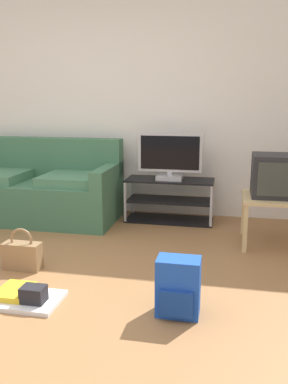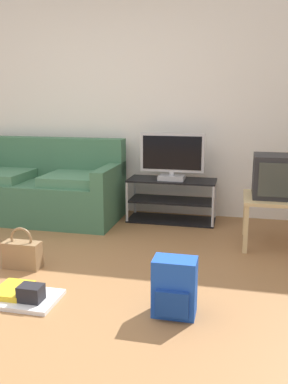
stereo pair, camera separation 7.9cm
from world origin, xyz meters
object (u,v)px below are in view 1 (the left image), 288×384
Objects in this scene: floor_tray at (24,296)px; crt_tv at (276,176)px; flat_tv at (170,157)px; handbag at (22,255)px; couch at (39,189)px; backpack at (178,287)px; side_table at (274,203)px; tv_stand at (170,200)px.

crt_tv is at bearing 41.22° from floor_tray.
flat_tv reaches higher than handbag.
floor_tray is (0.79, -1.93, -0.30)m from couch.
backpack is 1.09× the size of handbag.
handbag is at bearing 118.29° from floor_tray.
couch is 5.24× the size of handbag.
couch is 2.64m from backpack.
side_table is at bearing -90.00° from crt_tv.
backpack is (0.35, -2.06, -0.55)m from flat_tv.
couch is 3.75× the size of floor_tray.
tv_stand is 2.58× the size of backpack.
side_table is at bearing -8.71° from couch.
handbag is (-1.33, 0.47, -0.06)m from backpack.
floor_tray is at bearing -67.63° from couch.
couch is at bearing 146.44° from backpack.
side_table is at bearing 76.16° from backpack.
side_table is at bearing 26.41° from handbag.
floor_tray is at bearing -139.08° from side_table.
handbag is at bearing 172.57° from backpack.
handbag is at bearing -69.94° from couch.
backpack is 1.07m from floor_tray.
flat_tv is 1.20× the size of side_table.
flat_tv is at bearing 6.63° from couch.
couch is 4.78× the size of backpack.
crt_tv is at bearing 90.00° from side_table.
couch is at bearing 171.29° from side_table.
crt_tv is at bearing -27.20° from flat_tv.
couch is 2.60m from side_table.
crt_tv reaches higher than tv_stand.
flat_tv reaches higher than backpack.
backpack is 1.42m from handbag.
tv_stand is 1.67× the size of side_table.
floor_tray is (-1.77, -1.54, -0.37)m from side_table.
side_table is 1.35× the size of crt_tv.
tv_stand is at bearing 71.77° from floor_tray.
handbag is (-0.98, -1.59, -0.61)m from flat_tv.
crt_tv reaches higher than side_table.
floor_tray is at bearing -61.71° from handbag.
backpack is (0.35, -2.08, -0.05)m from tv_stand.
tv_stand is at bearing 151.87° from crt_tv.
couch is 1.56m from flat_tv.
side_table is 1.21× the size of floor_tray.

